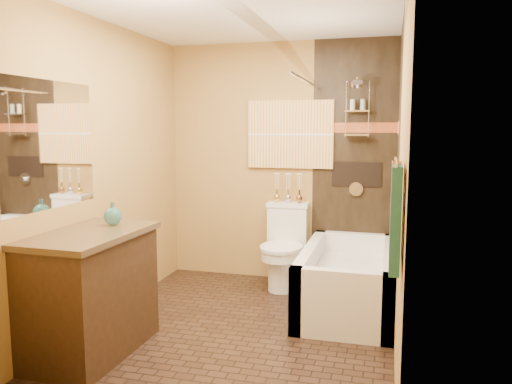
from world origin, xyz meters
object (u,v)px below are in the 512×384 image
(toilet, at_px, (284,246))
(vanity, at_px, (89,292))
(bathtub, at_px, (348,285))
(sunset_painting, at_px, (290,134))

(toilet, distance_m, vanity, 2.11)
(toilet, xyz_separation_m, vanity, (-1.04, -1.83, 0.02))
(bathtub, bearing_deg, vanity, -141.29)
(vanity, bearing_deg, sunset_painting, 65.32)
(bathtub, distance_m, vanity, 2.22)
(sunset_painting, relative_size, vanity, 0.88)
(bathtub, xyz_separation_m, toilet, (-0.69, 0.45, 0.21))
(bathtub, xyz_separation_m, vanity, (-1.72, -1.38, 0.23))
(sunset_painting, distance_m, toilet, 1.16)
(sunset_painting, height_order, vanity, sunset_painting)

